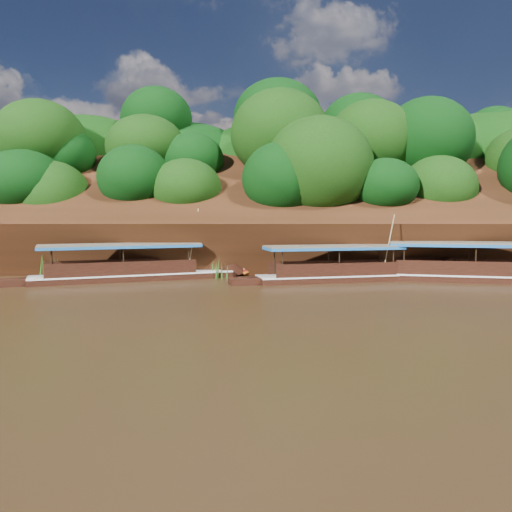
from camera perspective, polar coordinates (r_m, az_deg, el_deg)
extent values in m
plane|color=black|center=(26.10, 10.28, -4.92)|extent=(160.00, 160.00, 0.00)
cube|color=black|center=(41.60, 6.59, 3.51)|extent=(120.00, 16.12, 13.64)
cube|color=black|center=(51.73, 5.37, -0.15)|extent=(120.00, 24.00, 12.00)
ellipsoid|color=#0B440E|center=(40.39, -1.77, 3.50)|extent=(18.00, 8.00, 6.40)
ellipsoid|color=#0B440E|center=(48.80, 5.76, 10.38)|extent=(24.00, 11.00, 8.40)
cube|color=black|center=(35.75, 24.74, -2.70)|extent=(13.55, 5.05, 0.94)
cube|color=silver|center=(35.70, 24.76, -1.98)|extent=(13.57, 5.12, 0.10)
cube|color=brown|center=(35.37, 23.55, 1.36)|extent=(10.79, 4.78, 0.13)
cube|color=#185BA1|center=(35.37, 23.55, 1.16)|extent=(10.79, 4.78, 0.19)
cube|color=black|center=(33.34, 9.99, -2.84)|extent=(11.67, 4.70, 0.86)
cube|color=silver|center=(33.29, 10.00, -2.14)|extent=(11.69, 4.76, 0.10)
cube|color=black|center=(36.26, 19.47, -1.37)|extent=(3.02, 2.17, 1.62)
cube|color=#185BA1|center=(36.62, 20.43, -0.89)|extent=(1.75, 1.93, 0.59)
cube|color=#A71A12|center=(36.65, 20.42, -1.40)|extent=(1.75, 1.93, 0.59)
cube|color=brown|center=(32.85, 8.90, 1.11)|extent=(9.32, 4.43, 0.11)
cube|color=#185BA1|center=(32.85, 8.89, 0.91)|extent=(9.32, 4.43, 0.17)
cylinder|color=tan|center=(33.83, 14.92, 1.30)|extent=(0.62, 0.60, 3.93)
cube|color=black|center=(34.31, -13.68, -2.69)|extent=(13.00, 6.91, 0.89)
cube|color=silver|center=(34.26, -13.70, -1.98)|extent=(13.02, 6.97, 0.10)
cube|color=black|center=(35.96, -1.96, -1.12)|extent=(3.47, 2.67, 1.76)
cube|color=#185BA1|center=(36.21, -0.74, -0.60)|extent=(2.13, 2.18, 0.66)
cube|color=#A71A12|center=(36.24, -0.74, -1.13)|extent=(2.13, 2.18, 0.66)
cube|color=brown|center=(34.00, -15.13, 1.27)|extent=(10.48, 6.15, 0.12)
cube|color=#185BA1|center=(34.00, -15.12, 1.07)|extent=(10.48, 6.15, 0.18)
cylinder|color=tan|center=(34.64, -7.19, 1.93)|extent=(0.66, 1.49, 4.24)
cone|color=#215B16|center=(37.92, -22.67, -0.90)|extent=(1.50, 1.50, 1.76)
cone|color=#215B16|center=(36.22, -12.78, -0.60)|extent=(1.50, 1.50, 2.13)
cone|color=#215B16|center=(34.53, -4.12, -1.41)|extent=(1.50, 1.50, 1.34)
cone|color=#215B16|center=(35.82, 7.96, -0.85)|extent=(1.50, 1.50, 1.80)
cone|color=#215B16|center=(37.24, 19.98, -0.75)|extent=(1.50, 1.50, 1.97)
cone|color=#215B16|center=(39.39, 27.18, -1.12)|extent=(1.50, 1.50, 1.40)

